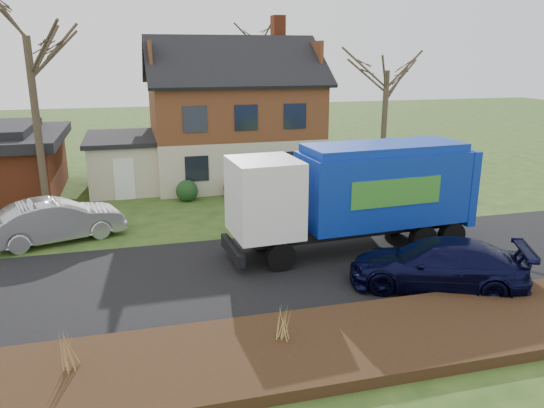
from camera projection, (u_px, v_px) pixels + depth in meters
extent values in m
plane|color=#294617|center=(254.00, 272.00, 18.01)|extent=(120.00, 120.00, 0.00)
cube|color=black|center=(254.00, 272.00, 18.01)|extent=(80.00, 7.00, 0.02)
cube|color=black|center=(303.00, 349.00, 13.04)|extent=(80.00, 3.50, 0.30)
cube|color=beige|center=(233.00, 156.00, 31.14)|extent=(9.00, 7.50, 2.70)
cube|color=#5A3419|center=(232.00, 108.00, 30.38)|extent=(9.00, 7.50, 2.80)
cube|color=brown|center=(278.00, 30.00, 30.86)|extent=(0.70, 0.90, 1.60)
cube|color=beige|center=(124.00, 164.00, 29.15)|extent=(3.50, 5.50, 2.60)
cube|color=black|center=(122.00, 138.00, 28.75)|extent=(3.90, 5.90, 0.24)
cylinder|color=black|center=(281.00, 256.00, 17.99)|extent=(1.04, 0.41, 1.02)
cylinder|color=black|center=(262.00, 237.00, 19.88)|extent=(1.04, 0.41, 1.02)
cylinder|color=black|center=(423.00, 239.00, 19.72)|extent=(1.04, 0.41, 1.02)
cylinder|color=black|center=(393.00, 222.00, 21.60)|extent=(1.04, 0.41, 1.02)
cylinder|color=black|center=(451.00, 235.00, 20.11)|extent=(1.04, 0.41, 1.02)
cylinder|color=black|center=(420.00, 219.00, 22.00)|extent=(1.04, 0.41, 1.02)
cube|color=black|center=(358.00, 228.00, 19.91)|extent=(8.52, 1.72, 0.34)
cube|color=white|center=(264.00, 197.00, 18.35)|extent=(2.42, 2.60, 2.66)
cube|color=black|center=(234.00, 196.00, 17.98)|extent=(0.22, 2.16, 0.89)
cube|color=black|center=(233.00, 250.00, 18.49)|extent=(0.40, 2.47, 0.44)
cube|color=#0C2D9B|center=(382.00, 187.00, 19.77)|extent=(6.34, 2.85, 2.66)
cube|color=#0C2D9B|center=(384.00, 148.00, 19.37)|extent=(6.03, 2.54, 0.30)
cube|color=#0C2D9B|center=(454.00, 183.00, 20.79)|extent=(0.51, 2.53, 2.85)
cube|color=#36842B|center=(397.00, 193.00, 18.56)|extent=(3.54, 0.27, 0.98)
cube|color=#36842B|center=(363.00, 177.00, 20.84)|extent=(3.54, 0.27, 0.98)
imported|color=#A9ABB1|center=(57.00, 220.00, 20.80)|extent=(5.38, 3.27, 1.67)
imported|color=black|center=(437.00, 264.00, 16.60)|extent=(5.84, 4.28, 1.57)
cylinder|color=#443829|center=(38.00, 131.00, 22.94)|extent=(0.33, 0.33, 7.86)
cylinder|color=#463C2A|center=(384.00, 132.00, 27.85)|extent=(0.29, 0.29, 6.32)
cylinder|color=#3A2E23|center=(259.00, 101.00, 37.97)|extent=(0.29, 0.29, 7.73)
cone|color=#AD864C|center=(68.00, 348.00, 11.87)|extent=(0.05, 0.05, 1.03)
cone|color=#AD864C|center=(60.00, 349.00, 11.82)|extent=(0.05, 0.05, 1.03)
cone|color=#AD864C|center=(76.00, 347.00, 11.91)|extent=(0.05, 0.05, 1.03)
cone|color=#AD864C|center=(69.00, 345.00, 11.99)|extent=(0.05, 0.05, 1.03)
cone|color=#AD864C|center=(68.00, 351.00, 11.74)|extent=(0.05, 0.05, 1.03)
cone|color=tan|center=(284.00, 324.00, 13.07)|extent=(0.04, 0.04, 0.89)
cone|color=tan|center=(279.00, 324.00, 13.04)|extent=(0.04, 0.04, 0.89)
cone|color=tan|center=(289.00, 323.00, 13.10)|extent=(0.04, 0.04, 0.89)
cone|color=tan|center=(283.00, 321.00, 13.17)|extent=(0.04, 0.04, 0.89)
cone|color=tan|center=(285.00, 326.00, 12.97)|extent=(0.04, 0.04, 0.89)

